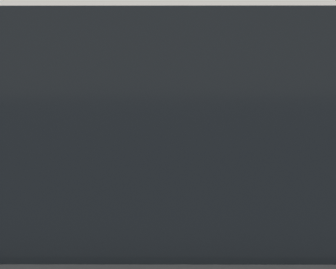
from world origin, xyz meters
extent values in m
cylinder|color=slate|center=(-0.02, 0.35, 0.69)|extent=(0.07, 0.07, 1.06)
cylinder|color=#939699|center=(-0.02, 0.35, 1.38)|extent=(0.18, 0.18, 0.32)
sphere|color=silver|center=(-0.02, 0.35, 1.57)|extent=(0.18, 0.18, 0.18)
cube|color=black|center=(-0.02, 0.25, 1.45)|extent=(0.10, 0.01, 0.07)
cube|color=green|center=(-0.02, 0.25, 1.33)|extent=(0.11, 0.01, 0.09)
cylinder|color=black|center=(-0.78, 0.39, 0.59)|extent=(0.15, 0.15, 0.87)
cylinder|color=black|center=(-0.58, 0.39, 0.59)|extent=(0.15, 0.15, 0.87)
cube|color=#2D478C|center=(-0.68, 0.39, 1.35)|extent=(0.46, 0.23, 0.65)
sphere|color=beige|center=(-0.68, 0.39, 1.80)|extent=(0.24, 0.24, 0.24)
cylinder|color=#2D478C|center=(-0.95, 0.40, 1.37)|extent=(0.09, 0.09, 0.61)
cylinder|color=#2D478C|center=(-0.41, 0.60, 1.51)|extent=(0.11, 0.54, 0.45)
cube|color=black|center=(-0.23, -1.17, 1.48)|extent=(2.23, 1.65, 0.66)
cylinder|color=#2D7A38|center=(0.00, 2.46, 1.11)|extent=(24.00, 0.06, 0.06)
cylinder|color=#2D7A38|center=(0.00, 2.46, 0.68)|extent=(24.00, 0.05, 0.05)
cylinder|color=#2D7A38|center=(-1.09, 2.46, 0.64)|extent=(0.06, 0.06, 0.95)
camera|label=1|loc=(-0.31, -3.85, 1.62)|focal=79.43mm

